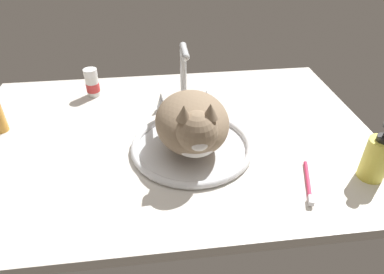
{
  "coord_description": "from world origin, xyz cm",
  "views": [
    {
      "loc": [
        -3.55,
        -83.72,
        61.59
      ],
      "look_at": [
        5.81,
        -7.94,
        7.0
      ],
      "focal_mm": 31.6,
      "sensor_mm": 36.0,
      "label": 1
    }
  ],
  "objects_px": {
    "cat": "(193,124)",
    "toothbrush": "(308,184)",
    "soap_pump_bottle": "(377,158)",
    "sink_basin": "(192,146)",
    "faucet": "(184,86)",
    "pill_bottle": "(92,83)"
  },
  "relations": [
    {
      "from": "pill_bottle",
      "to": "soap_pump_bottle",
      "type": "relative_size",
      "value": 0.61
    },
    {
      "from": "sink_basin",
      "to": "toothbrush",
      "type": "distance_m",
      "value": 0.33
    },
    {
      "from": "faucet",
      "to": "pill_bottle",
      "type": "relative_size",
      "value": 2.3
    },
    {
      "from": "pill_bottle",
      "to": "soap_pump_bottle",
      "type": "bearing_deg",
      "value": -35.3
    },
    {
      "from": "cat",
      "to": "toothbrush",
      "type": "xyz_separation_m",
      "value": [
        0.27,
        -0.17,
        -0.09
      ]
    },
    {
      "from": "faucet",
      "to": "toothbrush",
      "type": "distance_m",
      "value": 0.49
    },
    {
      "from": "cat",
      "to": "pill_bottle",
      "type": "xyz_separation_m",
      "value": [
        -0.31,
        0.37,
        -0.05
      ]
    },
    {
      "from": "faucet",
      "to": "sink_basin",
      "type": "bearing_deg",
      "value": -90.0
    },
    {
      "from": "cat",
      "to": "toothbrush",
      "type": "distance_m",
      "value": 0.33
    },
    {
      "from": "soap_pump_bottle",
      "to": "toothbrush",
      "type": "relative_size",
      "value": 1.06
    },
    {
      "from": "pill_bottle",
      "to": "soap_pump_bottle",
      "type": "height_order",
      "value": "soap_pump_bottle"
    },
    {
      "from": "soap_pump_bottle",
      "to": "toothbrush",
      "type": "height_order",
      "value": "soap_pump_bottle"
    },
    {
      "from": "cat",
      "to": "pill_bottle",
      "type": "relative_size",
      "value": 3.66
    },
    {
      "from": "toothbrush",
      "to": "cat",
      "type": "bearing_deg",
      "value": 147.87
    },
    {
      "from": "faucet",
      "to": "pill_bottle",
      "type": "height_order",
      "value": "faucet"
    },
    {
      "from": "pill_bottle",
      "to": "toothbrush",
      "type": "relative_size",
      "value": 0.65
    },
    {
      "from": "pill_bottle",
      "to": "toothbrush",
      "type": "bearing_deg",
      "value": -43.15
    },
    {
      "from": "cat",
      "to": "soap_pump_bottle",
      "type": "bearing_deg",
      "value": -19.56
    },
    {
      "from": "faucet",
      "to": "cat",
      "type": "xyz_separation_m",
      "value": [
        -0.0,
        -0.23,
        0.0
      ]
    },
    {
      "from": "faucet",
      "to": "toothbrush",
      "type": "bearing_deg",
      "value": -56.18
    },
    {
      "from": "cat",
      "to": "sink_basin",
      "type": "bearing_deg",
      "value": 89.93
    },
    {
      "from": "toothbrush",
      "to": "faucet",
      "type": "bearing_deg",
      "value": 123.82
    }
  ]
}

